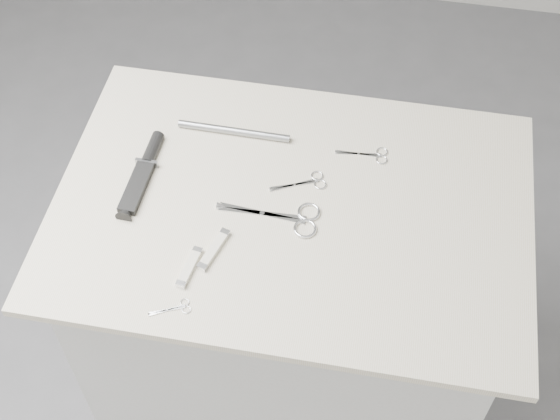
% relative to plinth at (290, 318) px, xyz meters
% --- Properties ---
extents(ground, '(4.00, 4.00, 0.01)m').
position_rel_plinth_xyz_m(ground, '(0.00, 0.00, -0.46)').
color(ground, slate).
rests_on(ground, ground).
extents(plinth, '(0.90, 0.60, 0.90)m').
position_rel_plinth_xyz_m(plinth, '(0.00, 0.00, 0.00)').
color(plinth, silver).
rests_on(plinth, ground).
extents(display_board, '(1.00, 0.70, 0.02)m').
position_rel_plinth_xyz_m(display_board, '(0.00, 0.00, 0.46)').
color(display_board, beige).
rests_on(display_board, plinth).
extents(large_shears, '(0.21, 0.09, 0.01)m').
position_rel_plinth_xyz_m(large_shears, '(0.00, -0.04, 0.47)').
color(large_shears, silver).
rests_on(large_shears, display_board).
extents(embroidery_scissors_a, '(0.12, 0.08, 0.00)m').
position_rel_plinth_xyz_m(embroidery_scissors_a, '(0.02, 0.07, 0.47)').
color(embroidery_scissors_a, silver).
rests_on(embroidery_scissors_a, display_board).
extents(embroidery_scissors_b, '(0.12, 0.05, 0.00)m').
position_rel_plinth_xyz_m(embroidery_scissors_b, '(0.15, 0.17, 0.47)').
color(embroidery_scissors_b, silver).
rests_on(embroidery_scissors_b, display_board).
extents(tiny_scissors, '(0.08, 0.05, 0.00)m').
position_rel_plinth_xyz_m(tiny_scissors, '(-0.18, -0.29, 0.47)').
color(tiny_scissors, silver).
rests_on(tiny_scissors, display_board).
extents(sheathed_knife, '(0.05, 0.23, 0.03)m').
position_rel_plinth_xyz_m(sheathed_knife, '(-0.33, 0.03, 0.48)').
color(sheathed_knife, black).
rests_on(sheathed_knife, display_board).
extents(pocket_knife_a, '(0.05, 0.11, 0.01)m').
position_rel_plinth_xyz_m(pocket_knife_a, '(-0.13, -0.14, 0.48)').
color(pocket_knife_a, silver).
rests_on(pocket_knife_a, display_board).
extents(pocket_knife_b, '(0.04, 0.10, 0.01)m').
position_rel_plinth_xyz_m(pocket_knife_b, '(-0.17, -0.19, 0.48)').
color(pocket_knife_b, silver).
rests_on(pocket_knife_b, display_board).
extents(metal_rail, '(0.26, 0.02, 0.02)m').
position_rel_plinth_xyz_m(metal_rail, '(-0.16, 0.18, 0.48)').
color(metal_rail, gray).
rests_on(metal_rail, display_board).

